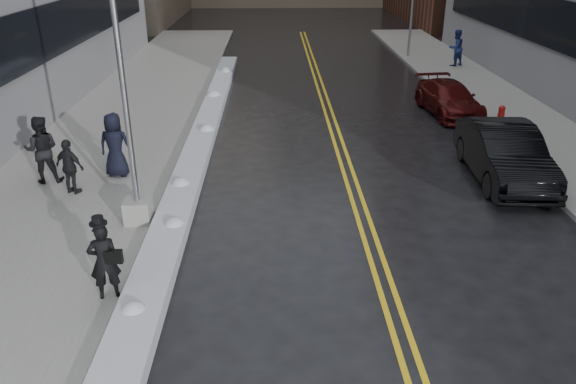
{
  "coord_description": "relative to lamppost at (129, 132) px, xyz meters",
  "views": [
    {
      "loc": [
        0.16,
        -10.86,
        6.73
      ],
      "look_at": [
        0.48,
        1.17,
        1.3
      ],
      "focal_mm": 35.0,
      "sensor_mm": 36.0,
      "label": 1
    }
  ],
  "objects": [
    {
      "name": "pedestrian_c",
      "position": [
        -1.29,
        3.1,
        -1.41
      ],
      "size": [
        1.0,
        0.7,
        1.96
      ],
      "primitive_type": "imported",
      "rotation": [
        0.0,
        0.0,
        3.06
      ],
      "color": "black",
      "rests_on": "sidewalk_west"
    },
    {
      "name": "pedestrian_d",
      "position": [
        -2.24,
        1.82,
        -1.59
      ],
      "size": [
        1.01,
        0.74,
        1.59
      ],
      "primitive_type": "imported",
      "rotation": [
        0.0,
        0.0,
        2.71
      ],
      "color": "black",
      "rests_on": "sidewalk_west"
    },
    {
      "name": "ground",
      "position": [
        3.3,
        -2.0,
        -2.53
      ],
      "size": [
        160.0,
        160.0,
        0.0
      ],
      "primitive_type": "plane",
      "color": "black",
      "rests_on": "ground"
    },
    {
      "name": "sidewalk_east",
      "position": [
        13.3,
        8.0,
        -2.46
      ],
      "size": [
        4.0,
        50.0,
        0.15
      ],
      "primitive_type": "cube",
      "color": "gray",
      "rests_on": "ground"
    },
    {
      "name": "car_maroon",
      "position": [
        10.8,
        9.94,
        -1.88
      ],
      "size": [
        2.23,
        4.65,
        1.31
      ],
      "primitive_type": "imported",
      "rotation": [
        0.0,
        0.0,
        0.09
      ],
      "color": "#3F0A0A",
      "rests_on": "ground"
    },
    {
      "name": "car_black",
      "position": [
        10.4,
        2.85,
        -1.69
      ],
      "size": [
        2.04,
        5.19,
        1.68
      ],
      "primitive_type": "imported",
      "rotation": [
        0.0,
        0.0,
        -0.05
      ],
      "color": "black",
      "rests_on": "ground"
    },
    {
      "name": "traffic_signal",
      "position": [
        11.8,
        22.0,
        0.87
      ],
      "size": [
        0.16,
        0.2,
        6.0
      ],
      "color": "gray",
      "rests_on": "sidewalk_east"
    },
    {
      "name": "sidewalk_west",
      "position": [
        -2.45,
        8.0,
        -2.46
      ],
      "size": [
        5.5,
        50.0,
        0.15
      ],
      "primitive_type": "cube",
      "color": "gray",
      "rests_on": "ground"
    },
    {
      "name": "pedestrian_east",
      "position": [
        13.76,
        19.0,
        -1.38
      ],
      "size": [
        1.22,
        1.13,
        2.0
      ],
      "primitive_type": "imported",
      "rotation": [
        0.0,
        0.0,
        3.64
      ],
      "color": "navy",
      "rests_on": "sidewalk_east"
    },
    {
      "name": "pedestrian_b",
      "position": [
        -3.3,
        2.68,
        -1.38
      ],
      "size": [
        1.1,
        0.93,
        2.0
      ],
      "primitive_type": "imported",
      "rotation": [
        0.0,
        0.0,
        3.33
      ],
      "color": "black",
      "rests_on": "sidewalk_west"
    },
    {
      "name": "lamppost",
      "position": [
        0.0,
        0.0,
        0.0
      ],
      "size": [
        0.65,
        0.65,
        7.62
      ],
      "color": "gray",
      "rests_on": "sidewalk_west"
    },
    {
      "name": "snow_ridge",
      "position": [
        0.85,
        6.0,
        -2.36
      ],
      "size": [
        0.9,
        30.0,
        0.34
      ],
      "primitive_type": "cube",
      "color": "silver",
      "rests_on": "ground"
    },
    {
      "name": "fire_hydrant",
      "position": [
        12.3,
        8.0,
        -1.98
      ],
      "size": [
        0.26,
        0.26,
        0.73
      ],
      "color": "maroon",
      "rests_on": "sidewalk_east"
    },
    {
      "name": "lane_line_right",
      "position": [
        5.95,
        8.0,
        -2.53
      ],
      "size": [
        0.12,
        50.0,
        0.01
      ],
      "primitive_type": "cube",
      "color": "gold",
      "rests_on": "ground"
    },
    {
      "name": "pedestrian_fedora",
      "position": [
        0.1,
        -3.31,
        -1.56
      ],
      "size": [
        0.68,
        0.54,
        1.64
      ],
      "primitive_type": "imported",
      "rotation": [
        0.0,
        0.0,
        3.42
      ],
      "color": "black",
      "rests_on": "sidewalk_west"
    },
    {
      "name": "lane_line_left",
      "position": [
        5.65,
        8.0,
        -2.53
      ],
      "size": [
        0.12,
        50.0,
        0.01
      ],
      "primitive_type": "cube",
      "color": "gold",
      "rests_on": "ground"
    }
  ]
}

